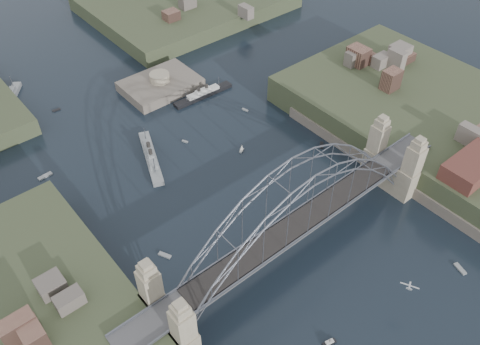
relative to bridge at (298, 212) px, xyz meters
name	(u,v)px	position (x,y,z in m)	size (l,w,h in m)	color
ground	(293,250)	(0.00, 0.00, -12.32)	(500.00, 500.00, 0.00)	black
bridge	(298,212)	(0.00, 0.00, 0.00)	(84.00, 13.80, 24.60)	#49494B
shore_east	(448,135)	(57.32, 0.00, -10.35)	(50.50, 90.00, 12.00)	#343D24
headland_ne	(187,6)	(50.00, 110.00, -11.57)	(70.00, 55.00, 9.50)	#343D24
fort_island	(161,90)	(12.00, 70.00, -12.66)	(22.00, 16.00, 9.40)	#5F564B
wharf_shed	(479,161)	(44.00, -14.00, -2.32)	(20.00, 8.00, 4.00)	#592D26
naval_cruiser_near	(151,157)	(-7.76, 44.48, -11.37)	(10.11, 20.12, 6.17)	gray
naval_cruiser_far	(10,99)	(-25.85, 92.98, -11.42)	(12.16, 15.28, 5.82)	gray
ocean_liner	(203,94)	(19.58, 58.65, -11.58)	(19.60, 3.36, 4.79)	black
aeroplane	(410,286)	(6.37, -23.41, -5.16)	(2.00, 3.24, 0.51)	silver
small_boat_a	(165,255)	(-22.11, 16.57, -12.17)	(2.10, 2.98, 0.45)	silver
small_boat_b	(242,148)	(12.32, 32.08, -11.37)	(2.01, 1.45, 2.38)	silver
small_boat_c	(329,343)	(-9.96, -19.57, -12.04)	(2.80, 1.54, 1.43)	silver
small_boat_d	(245,110)	(24.61, 45.20, -12.17)	(1.12, 2.08, 0.45)	silver
small_boat_e	(45,176)	(-31.43, 56.04, -12.17)	(3.65, 1.41, 0.45)	silver
small_boat_f	(185,142)	(3.03, 44.72, -12.17)	(1.21, 1.78, 0.45)	silver
small_boat_g	(460,269)	(23.13, -25.76, -12.17)	(1.89, 3.23, 0.45)	silver
small_boat_h	(56,110)	(-17.30, 80.16, -12.17)	(2.36, 1.01, 0.45)	silver
small_boat_i	(321,145)	(30.02, 20.11, -12.17)	(2.69, 2.48, 0.45)	silver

